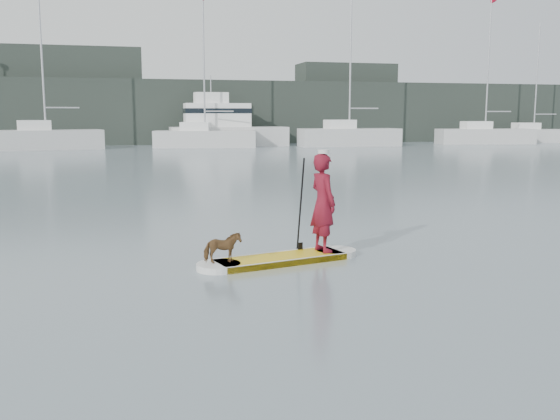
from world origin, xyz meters
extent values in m
plane|color=slate|center=(0.00, 0.00, 0.00)|extent=(140.00, 140.00, 0.00)
cube|color=yellow|center=(-2.62, 2.35, 0.06)|extent=(2.62, 1.35, 0.12)
cylinder|color=silver|center=(-3.83, 2.06, 0.06)|extent=(0.80, 0.80, 0.12)
cylinder|color=silver|center=(-1.40, 2.63, 0.06)|extent=(0.80, 0.80, 0.12)
cube|color=silver|center=(-2.70, 2.71, 0.06)|extent=(2.45, 0.63, 0.12)
cube|color=silver|center=(-2.53, 1.99, 0.06)|extent=(2.45, 0.63, 0.12)
imported|color=maroon|center=(-1.70, 2.56, 1.07)|extent=(0.59, 0.78, 1.91)
cylinder|color=silver|center=(-1.70, 2.56, 2.06)|extent=(0.22, 0.22, 0.07)
imported|color=brown|center=(-3.75, 2.08, 0.40)|extent=(0.68, 0.34, 0.56)
cylinder|color=black|center=(-2.08, 2.81, 1.00)|extent=(0.10, 0.30, 1.89)
cube|color=black|center=(-2.08, 2.81, 0.10)|extent=(0.10, 0.04, 0.32)
cube|color=silver|center=(-11.00, 44.64, 0.78)|extent=(9.05, 4.45, 1.56)
cube|color=white|center=(-11.85, 44.48, 1.94)|extent=(2.76, 2.44, 0.78)
cylinder|color=#B7B7BC|center=(-11.00, 44.64, 7.00)|extent=(0.16, 0.16, 10.89)
cylinder|color=#B7B7BC|center=(-9.69, 44.89, 3.33)|extent=(2.64, 0.60, 0.11)
cube|color=silver|center=(1.78, 44.51, 0.71)|extent=(8.92, 4.34, 1.43)
cube|color=white|center=(0.94, 44.68, 1.78)|extent=(2.72, 2.30, 0.71)
cylinder|color=#B7B7BC|center=(1.78, 44.51, 6.93)|extent=(0.14, 0.14, 11.01)
cylinder|color=#B7B7BC|center=(2.98, 44.26, 3.06)|extent=(2.42, 0.60, 0.10)
cube|color=silver|center=(14.52, 43.65, 0.78)|extent=(9.01, 3.32, 1.55)
cube|color=white|center=(13.63, 43.69, 1.94)|extent=(2.58, 2.14, 0.78)
cylinder|color=#B7B7BC|center=(14.52, 43.65, 7.21)|extent=(0.16, 0.16, 11.32)
cylinder|color=#B7B7BC|center=(15.85, 43.58, 3.33)|extent=(2.67, 0.24, 0.11)
cube|color=silver|center=(28.57, 44.27, 0.72)|extent=(9.34, 4.15, 1.44)
cube|color=white|center=(27.68, 44.42, 1.79)|extent=(2.80, 2.26, 0.72)
cylinder|color=#B7B7BC|center=(28.57, 44.27, 7.38)|extent=(0.14, 0.14, 11.89)
cylinder|color=#B7B7BC|center=(29.78, 44.06, 3.08)|extent=(2.44, 0.52, 0.10)
cone|color=red|center=(28.82, 44.22, 13.23)|extent=(0.60, 0.65, 0.57)
cube|color=silver|center=(4.20, 46.61, 0.85)|extent=(10.39, 3.33, 1.69)
cube|color=white|center=(3.16, 46.62, 2.73)|extent=(5.73, 2.63, 2.07)
cube|color=white|center=(2.64, 46.63, 4.24)|extent=(2.92, 1.80, 0.94)
cube|color=black|center=(3.16, 46.62, 3.11)|extent=(5.83, 2.70, 0.42)
cylinder|color=#B7B7BC|center=(2.64, 46.63, 5.46)|extent=(0.09, 0.09, 1.51)
cube|color=#212923|center=(0.00, 53.00, 3.00)|extent=(90.00, 6.00, 6.00)
cube|color=#212923|center=(-10.00, 54.00, 4.50)|extent=(14.00, 4.00, 9.00)
cube|color=#212923|center=(18.00, 54.00, 4.00)|extent=(10.00, 4.00, 8.00)
cube|color=silver|center=(35.24, 46.03, 0.66)|extent=(8.63, 3.80, 1.32)
cube|color=white|center=(34.41, 46.17, 1.65)|extent=(2.59, 2.08, 0.66)
cylinder|color=#B7B7BC|center=(35.24, 46.03, 6.50)|extent=(0.13, 0.13, 10.36)
cylinder|color=#B7B7BC|center=(36.35, 45.84, 2.83)|extent=(2.24, 0.47, 0.09)
camera|label=1|loc=(-5.51, -8.77, 2.76)|focal=40.00mm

